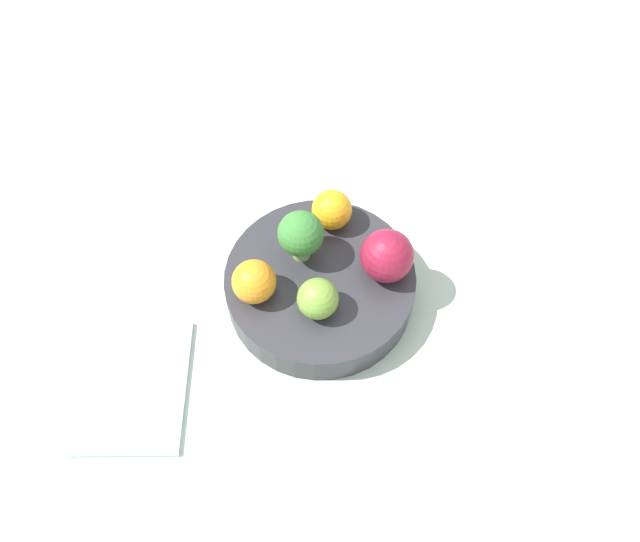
# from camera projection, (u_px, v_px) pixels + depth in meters

# --- Properties ---
(ground_plane) EXTENTS (6.00, 6.00, 0.00)m
(ground_plane) POSITION_uv_depth(u_px,v_px,m) (320.00, 303.00, 0.76)
(ground_plane) COLOR gray
(table_surface) EXTENTS (1.20, 1.20, 0.02)m
(table_surface) POSITION_uv_depth(u_px,v_px,m) (320.00, 299.00, 0.76)
(table_surface) COLOR #B2C6B2
(table_surface) RESTS_ON ground_plane
(bowl) EXTENTS (0.22, 0.22, 0.04)m
(bowl) POSITION_uv_depth(u_px,v_px,m) (320.00, 285.00, 0.73)
(bowl) COLOR #2D2D33
(bowl) RESTS_ON table_surface
(broccoli) EXTENTS (0.05, 0.05, 0.07)m
(broccoli) POSITION_uv_depth(u_px,v_px,m) (301.00, 235.00, 0.69)
(broccoli) COLOR #8CB76B
(broccoli) RESTS_ON bowl
(apple_red) EXTENTS (0.06, 0.06, 0.06)m
(apple_red) POSITION_uv_depth(u_px,v_px,m) (387.00, 256.00, 0.69)
(apple_red) COLOR maroon
(apple_red) RESTS_ON bowl
(apple_green) EXTENTS (0.05, 0.05, 0.05)m
(apple_green) POSITION_uv_depth(u_px,v_px,m) (321.00, 299.00, 0.67)
(apple_green) COLOR olive
(apple_green) RESTS_ON bowl
(orange_front) EXTENTS (0.05, 0.05, 0.05)m
(orange_front) POSITION_uv_depth(u_px,v_px,m) (332.00, 210.00, 0.73)
(orange_front) COLOR orange
(orange_front) RESTS_ON bowl
(orange_back) EXTENTS (0.05, 0.05, 0.05)m
(orange_back) POSITION_uv_depth(u_px,v_px,m) (254.00, 282.00, 0.68)
(orange_back) COLOR orange
(orange_back) RESTS_ON bowl
(napkin) EXTENTS (0.12, 0.16, 0.01)m
(napkin) POSITION_uv_depth(u_px,v_px,m) (135.00, 386.00, 0.68)
(napkin) COLOR silver
(napkin) RESTS_ON table_surface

